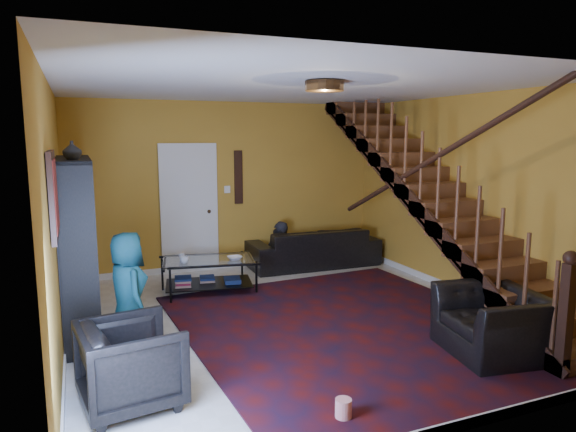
# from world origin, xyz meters

# --- Properties ---
(floor) EXTENTS (5.50, 5.50, 0.00)m
(floor) POSITION_xyz_m (0.00, 0.00, 0.00)
(floor) COLOR beige
(floor) RESTS_ON ground
(room) EXTENTS (5.50, 5.50, 5.50)m
(room) POSITION_xyz_m (-1.33, 1.33, 0.05)
(room) COLOR gold
(room) RESTS_ON ground
(staircase) EXTENTS (0.95, 5.02, 3.18)m
(staircase) POSITION_xyz_m (2.12, -0.00, 1.40)
(staircase) COLOR brown
(staircase) RESTS_ON floor
(bookshelf) EXTENTS (0.35, 1.80, 2.00)m
(bookshelf) POSITION_xyz_m (-2.40, 0.60, 0.96)
(bookshelf) COLOR black
(bookshelf) RESTS_ON floor
(door) EXTENTS (0.82, 0.05, 2.05)m
(door) POSITION_xyz_m (-0.70, 2.73, 1.02)
(door) COLOR silver
(door) RESTS_ON floor
(framed_picture) EXTENTS (0.04, 0.74, 0.74)m
(framed_picture) POSITION_xyz_m (-2.57, -0.90, 1.75)
(framed_picture) COLOR maroon
(framed_picture) RESTS_ON room
(wall_hanging) EXTENTS (0.14, 0.03, 0.90)m
(wall_hanging) POSITION_xyz_m (0.15, 2.73, 1.55)
(wall_hanging) COLOR black
(wall_hanging) RESTS_ON room
(ceiling_fixture) EXTENTS (0.40, 0.40, 0.10)m
(ceiling_fixture) POSITION_xyz_m (0.00, -0.80, 2.74)
(ceiling_fixture) COLOR #3F2814
(ceiling_fixture) RESTS_ON room
(rug) EXTENTS (3.95, 4.45, 0.02)m
(rug) POSITION_xyz_m (0.52, -0.56, 0.01)
(rug) COLOR #410C0B
(rug) RESTS_ON floor
(sofa) EXTENTS (2.27, 0.93, 0.66)m
(sofa) POSITION_xyz_m (1.36, 2.30, 0.33)
(sofa) COLOR black
(sofa) RESTS_ON floor
(armchair_left) EXTENTS (0.90, 0.88, 0.73)m
(armchair_left) POSITION_xyz_m (-2.05, -1.37, 0.36)
(armchair_left) COLOR black
(armchair_left) RESTS_ON floor
(armchair_right) EXTENTS (1.06, 1.16, 0.67)m
(armchair_right) POSITION_xyz_m (1.50, -1.74, 0.33)
(armchair_right) COLOR black
(armchair_right) RESTS_ON floor
(person_adult_a) EXTENTS (0.49, 0.34, 1.27)m
(person_adult_a) POSITION_xyz_m (0.76, 2.35, 0.18)
(person_adult_a) COLOR black
(person_adult_a) RESTS_ON sofa
(person_adult_b) EXTENTS (0.60, 0.50, 1.15)m
(person_adult_b) POSITION_xyz_m (0.71, 2.35, 0.12)
(person_adult_b) COLOR black
(person_adult_b) RESTS_ON sofa
(person_child) EXTENTS (0.53, 0.69, 1.26)m
(person_child) POSITION_xyz_m (-1.95, -0.17, 0.63)
(person_child) COLOR #174658
(person_child) RESTS_ON armchair_left
(coffee_table) EXTENTS (1.39, 0.97, 0.49)m
(coffee_table) POSITION_xyz_m (-0.69, 1.49, 0.28)
(coffee_table) COLOR black
(coffee_table) RESTS_ON floor
(cup_a) EXTENTS (0.15, 0.15, 0.10)m
(cup_a) POSITION_xyz_m (-1.06, 1.38, 0.54)
(cup_a) COLOR #999999
(cup_a) RESTS_ON coffee_table
(cup_b) EXTENTS (0.10, 0.10, 0.08)m
(cup_b) POSITION_xyz_m (-1.05, 1.63, 0.53)
(cup_b) COLOR #999999
(cup_b) RESTS_ON coffee_table
(bowl) EXTENTS (0.21, 0.21, 0.05)m
(bowl) POSITION_xyz_m (-0.36, 1.31, 0.51)
(bowl) COLOR #999999
(bowl) RESTS_ON coffee_table
(vase) EXTENTS (0.18, 0.18, 0.19)m
(vase) POSITION_xyz_m (-2.41, 0.10, 2.10)
(vase) COLOR #999999
(vase) RESTS_ON bookshelf
(popcorn_bucket) EXTENTS (0.15, 0.15, 0.15)m
(popcorn_bucket) POSITION_xyz_m (-0.52, -2.25, 0.10)
(popcorn_bucket) COLOR red
(popcorn_bucket) RESTS_ON rug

